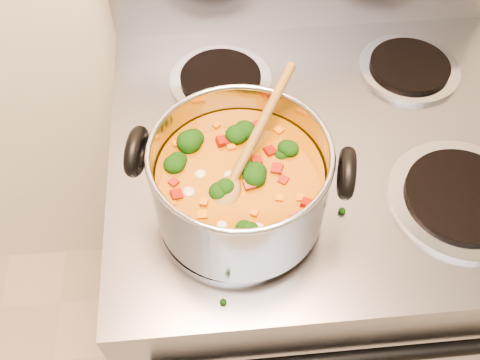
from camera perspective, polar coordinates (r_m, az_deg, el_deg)
name	(u,v)px	position (r m, az deg, el deg)	size (l,w,h in m)	color
electric_range	(305,258)	(1.31, 6.92, -8.24)	(0.76, 0.69, 1.08)	gray
stockpot	(240,183)	(0.76, 0.02, -0.33)	(0.32, 0.25, 0.15)	#AEADB6
wooden_spoon	(243,160)	(0.73, 0.34, 2.16)	(0.15, 0.22, 0.09)	brown
cooktop_crumbs	(223,223)	(0.82, -1.83, -4.56)	(0.09, 0.36, 0.01)	black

